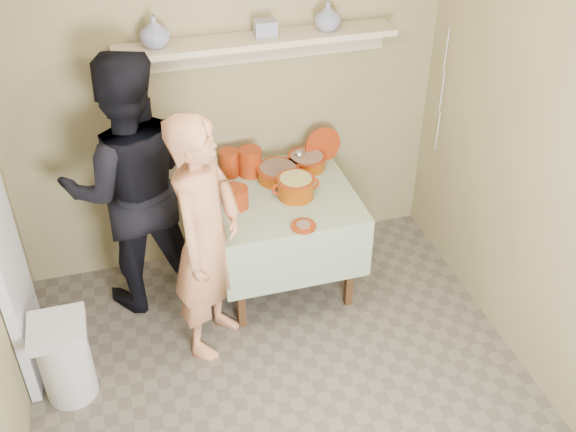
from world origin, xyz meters
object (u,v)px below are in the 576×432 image
object	(u,v)px
person_helper	(131,186)
cazuela_rice	(296,186)
person_cook	(206,239)
serving_table	(281,207)
trash_bin	(65,359)

from	to	relation	value
person_helper	cazuela_rice	size ratio (longest dim) A/B	5.51
person_cook	cazuela_rice	bearing A→B (deg)	-25.22
person_cook	person_helper	bearing A→B (deg)	68.70
serving_table	trash_bin	size ratio (longest dim) A/B	1.74
serving_table	cazuela_rice	bearing A→B (deg)	-40.63
person_cook	serving_table	distance (m)	0.76
person_cook	person_helper	xyz separation A→B (m)	(-0.38, 0.57, 0.09)
serving_table	cazuela_rice	distance (m)	0.23
person_cook	serving_table	bearing A→B (deg)	-17.03
person_helper	cazuela_rice	distance (m)	1.06
cazuela_rice	person_cook	bearing A→B (deg)	-150.37
person_cook	trash_bin	bearing A→B (deg)	138.03
serving_table	person_helper	bearing A→B (deg)	172.96
trash_bin	cazuela_rice	bearing A→B (deg)	20.40
cazuela_rice	trash_bin	world-z (taller)	cazuela_rice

